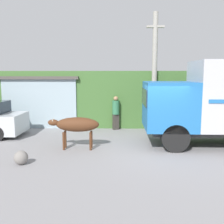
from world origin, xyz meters
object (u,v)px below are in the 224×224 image
(utility_pole, at_px, (154,71))
(roadside_rock, at_px, (21,158))
(pedestrian_on_hill, at_px, (116,111))
(brown_cow, at_px, (76,125))

(utility_pole, xyz_separation_m, roadside_rock, (-4.96, -5.58, -2.88))
(pedestrian_on_hill, distance_m, utility_pole, 2.91)
(pedestrian_on_hill, xyz_separation_m, utility_pole, (1.99, -0.01, 2.13))
(utility_pole, bearing_deg, brown_cow, -132.85)
(brown_cow, bearing_deg, pedestrian_on_hill, 57.94)
(brown_cow, xyz_separation_m, pedestrian_on_hill, (1.46, 3.73, 0.02))
(pedestrian_on_hill, bearing_deg, roadside_rock, 37.79)
(utility_pole, bearing_deg, pedestrian_on_hill, 179.77)
(pedestrian_on_hill, relative_size, roadside_rock, 3.88)
(roadside_rock, bearing_deg, pedestrian_on_hill, 61.95)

